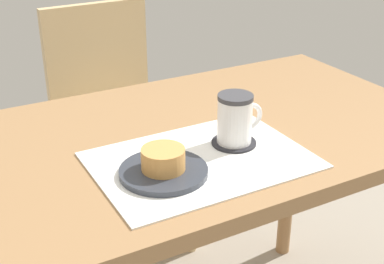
{
  "coord_description": "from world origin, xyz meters",
  "views": [
    {
      "loc": [
        -0.5,
        -0.98,
        1.28
      ],
      "look_at": [
        -0.02,
        -0.1,
        0.8
      ],
      "focal_mm": 50.0,
      "sensor_mm": 36.0,
      "label": 1
    }
  ],
  "objects_px": {
    "coffee_mug": "(236,119)",
    "pastry": "(163,159)",
    "dining_table": "(179,167)",
    "wooden_chair": "(114,120)",
    "pastry_plate": "(164,171)"
  },
  "relations": [
    {
      "from": "pastry",
      "to": "coffee_mug",
      "type": "xyz_separation_m",
      "value": [
        0.2,
        0.05,
        0.03
      ]
    },
    {
      "from": "pastry_plate",
      "to": "coffee_mug",
      "type": "xyz_separation_m",
      "value": [
        0.2,
        0.05,
        0.05
      ]
    },
    {
      "from": "wooden_chair",
      "to": "coffee_mug",
      "type": "height_order",
      "value": "wooden_chair"
    },
    {
      "from": "wooden_chair",
      "to": "pastry_plate",
      "type": "relative_size",
      "value": 5.04
    },
    {
      "from": "dining_table",
      "to": "pastry",
      "type": "relative_size",
      "value": 14.83
    },
    {
      "from": "coffee_mug",
      "to": "pastry",
      "type": "bearing_deg",
      "value": -167.01
    },
    {
      "from": "dining_table",
      "to": "pastry",
      "type": "height_order",
      "value": "pastry"
    },
    {
      "from": "wooden_chair",
      "to": "pastry",
      "type": "height_order",
      "value": "wooden_chair"
    },
    {
      "from": "dining_table",
      "to": "coffee_mug",
      "type": "distance_m",
      "value": 0.2
    },
    {
      "from": "pastry_plate",
      "to": "coffee_mug",
      "type": "distance_m",
      "value": 0.21
    },
    {
      "from": "wooden_chair",
      "to": "coffee_mug",
      "type": "xyz_separation_m",
      "value": [
        -0.02,
        -0.81,
        0.33
      ]
    },
    {
      "from": "pastry",
      "to": "coffee_mug",
      "type": "bearing_deg",
      "value": 12.99
    },
    {
      "from": "pastry_plate",
      "to": "coffee_mug",
      "type": "relative_size",
      "value": 1.61
    },
    {
      "from": "coffee_mug",
      "to": "wooden_chair",
      "type": "bearing_deg",
      "value": 88.89
    },
    {
      "from": "dining_table",
      "to": "coffee_mug",
      "type": "bearing_deg",
      "value": -52.61
    }
  ]
}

